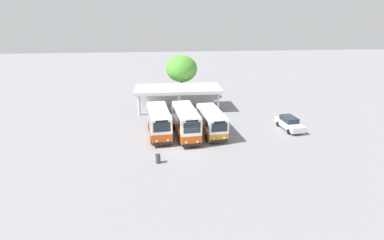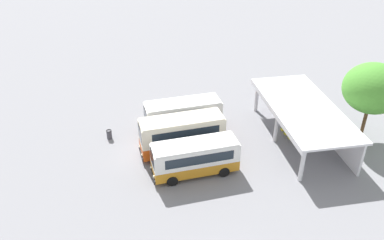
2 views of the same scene
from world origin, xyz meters
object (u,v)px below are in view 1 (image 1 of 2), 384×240
city_bus_middle_cream (211,121)px  waiting_chair_second_from_end (177,108)px  waiting_chair_middle_seat (182,107)px  city_bus_second_in_row (186,122)px  parked_car_flank (289,123)px  waiting_chair_end_by_column (172,108)px  city_bus_nearest_orange (159,121)px  litter_bin_apron (158,159)px

city_bus_middle_cream → waiting_chair_second_from_end: (-3.62, 9.44, -1.12)m
waiting_chair_middle_seat → city_bus_second_in_row: bearing=-91.3°
parked_car_flank → waiting_chair_end_by_column: parked_car_flank is taller
city_bus_middle_cream → parked_car_flank: 10.08m
city_bus_nearest_orange → litter_bin_apron: bearing=-91.2°
city_bus_nearest_orange → city_bus_middle_cream: 6.25m
city_bus_middle_cream → waiting_chair_middle_seat: bearing=106.9°
city_bus_middle_cream → litter_bin_apron: size_ratio=7.98×
waiting_chair_second_from_end → waiting_chair_middle_seat: (0.72, 0.10, 0.00)m
litter_bin_apron → waiting_chair_middle_seat: bearing=78.0°
waiting_chair_end_by_column → waiting_chair_middle_seat: (1.45, 0.15, 0.00)m
city_bus_second_in_row → parked_car_flank: bearing=4.5°
waiting_chair_second_from_end → waiting_chair_end_by_column: bearing=-176.6°
city_bus_second_in_row → waiting_chair_middle_seat: city_bus_second_in_row is taller
parked_car_flank → waiting_chair_middle_seat: size_ratio=5.46×
city_bus_nearest_orange → litter_bin_apron: size_ratio=8.11×
city_bus_second_in_row → waiting_chair_end_by_column: city_bus_second_in_row is taller
city_bus_middle_cream → waiting_chair_end_by_column: city_bus_middle_cream is taller
city_bus_middle_cream → litter_bin_apron: city_bus_middle_cream is taller
parked_car_flank → city_bus_second_in_row: bearing=-175.5°
city_bus_middle_cream → litter_bin_apron: bearing=-132.7°
city_bus_nearest_orange → city_bus_second_in_row: size_ratio=0.97×
city_bus_second_in_row → litter_bin_apron: (-3.27, -6.35, -1.45)m
parked_car_flank → waiting_chair_second_from_end: bearing=146.7°
city_bus_middle_cream → litter_bin_apron: (-6.40, -6.93, -1.19)m
city_bus_second_in_row → litter_bin_apron: size_ratio=8.35×
waiting_chair_second_from_end → parked_car_flank: bearing=-33.3°
city_bus_middle_cream → city_bus_second_in_row: bearing=-169.5°
city_bus_second_in_row → parked_car_flank: size_ratio=1.60×
city_bus_middle_cream → waiting_chair_second_from_end: city_bus_middle_cream is taller
city_bus_second_in_row → waiting_chair_second_from_end: city_bus_second_in_row is taller
city_bus_nearest_orange → waiting_chair_middle_seat: city_bus_nearest_orange is taller
city_bus_second_in_row → waiting_chair_middle_seat: (0.23, 10.12, -1.38)m
city_bus_middle_cream → litter_bin_apron: 9.50m
city_bus_second_in_row → waiting_chair_second_from_end: (-0.50, 10.01, -1.38)m
city_bus_middle_cream → waiting_chair_middle_seat: 10.03m
city_bus_nearest_orange → parked_car_flank: 16.32m
waiting_chair_middle_seat → city_bus_middle_cream: bearing=-73.1°
city_bus_middle_cream → waiting_chair_end_by_column: (-4.34, 9.39, -1.12)m
city_bus_nearest_orange → waiting_chair_middle_seat: 10.19m
waiting_chair_end_by_column → litter_bin_apron: litter_bin_apron is taller
waiting_chair_end_by_column → litter_bin_apron: (-2.05, -16.32, -0.07)m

